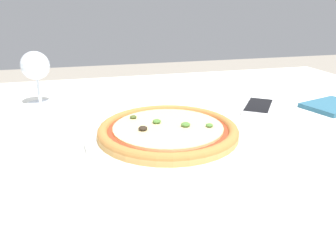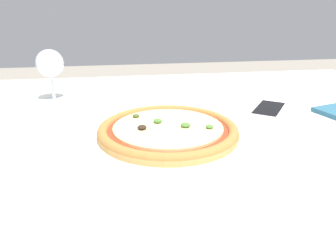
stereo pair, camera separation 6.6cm
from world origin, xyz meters
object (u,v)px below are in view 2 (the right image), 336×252
at_px(dining_table, 202,154).
at_px(cell_phone, 269,110).
at_px(wine_glass_far_left, 50,65).
at_px(pizza_plate, 168,132).

bearing_deg(dining_table, cell_phone, 19.52).
distance_m(wine_glass_far_left, cell_phone, 0.62).
bearing_deg(dining_table, pizza_plate, -142.80).
relative_size(dining_table, pizza_plate, 4.13).
distance_m(pizza_plate, cell_phone, 0.33).
xyz_separation_m(dining_table, pizza_plate, (-0.10, -0.07, 0.09)).
xyz_separation_m(pizza_plate, cell_phone, (0.29, 0.14, -0.01)).
bearing_deg(cell_phone, wine_glass_far_left, 161.55).
relative_size(pizza_plate, cell_phone, 2.21).
relative_size(pizza_plate, wine_glass_far_left, 2.32).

